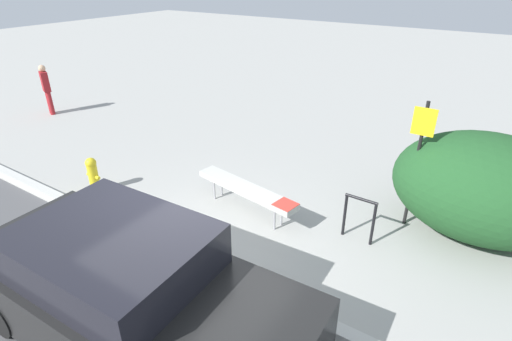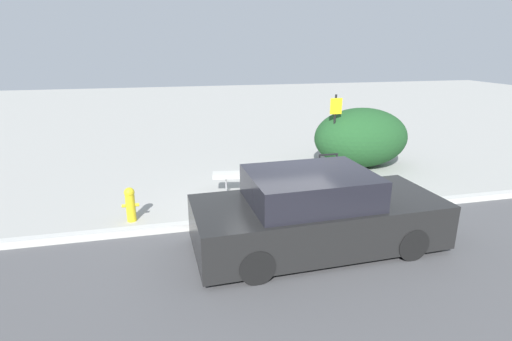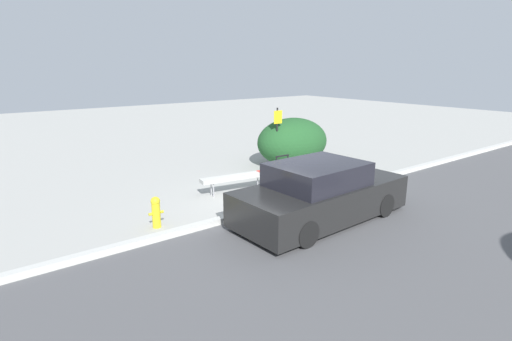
# 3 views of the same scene
# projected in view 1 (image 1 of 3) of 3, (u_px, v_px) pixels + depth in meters

# --- Properties ---
(ground_plane) EXTENTS (60.00, 60.00, 0.00)m
(ground_plane) POSITION_uv_depth(u_px,v_px,m) (199.00, 268.00, 6.20)
(ground_plane) COLOR #9E9E99
(curb) EXTENTS (60.00, 0.20, 0.13)m
(curb) POSITION_uv_depth(u_px,v_px,m) (199.00, 265.00, 6.17)
(curb) COLOR #B7B7B2
(curb) RESTS_ON ground_plane
(bench) EXTENTS (2.27, 0.71, 0.55)m
(bench) POSITION_uv_depth(u_px,v_px,m) (246.00, 189.00, 7.44)
(bench) COLOR #99999E
(bench) RESTS_ON ground_plane
(bike_rack) EXTENTS (0.55, 0.06, 0.83)m
(bike_rack) POSITION_uv_depth(u_px,v_px,m) (359.00, 215.00, 6.64)
(bike_rack) COLOR black
(bike_rack) RESTS_ON ground_plane
(sign_post) EXTENTS (0.36, 0.08, 2.30)m
(sign_post) POSITION_uv_depth(u_px,v_px,m) (418.00, 154.00, 6.67)
(sign_post) COLOR black
(sign_post) RESTS_ON ground_plane
(fire_hydrant) EXTENTS (0.36, 0.22, 0.77)m
(fire_hydrant) POSITION_uv_depth(u_px,v_px,m) (93.00, 174.00, 8.15)
(fire_hydrant) COLOR gold
(fire_hydrant) RESTS_ON ground_plane
(shrub_hedge) EXTENTS (2.95, 2.23, 1.82)m
(shrub_hedge) POSITION_uv_depth(u_px,v_px,m) (484.00, 188.00, 6.63)
(shrub_hedge) COLOR #1E4C23
(shrub_hedge) RESTS_ON ground_plane
(pedestrian) EXTENTS (0.39, 0.31, 1.54)m
(pedestrian) POSITION_uv_depth(u_px,v_px,m) (47.00, 88.00, 12.36)
(pedestrian) COLOR maroon
(pedestrian) RESTS_ON ground_plane
(parked_car_near) EXTENTS (4.65, 2.04, 1.49)m
(parked_car_near) POSITION_uv_depth(u_px,v_px,m) (128.00, 290.00, 4.86)
(parked_car_near) COLOR black
(parked_car_near) RESTS_ON ground_plane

